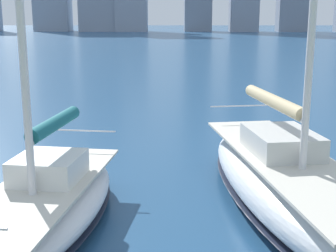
# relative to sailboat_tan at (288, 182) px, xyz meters

# --- Properties ---
(sailboat_tan) EXTENTS (3.81, 9.72, 12.41)m
(sailboat_tan) POSITION_rel_sailboat_tan_xyz_m (0.00, 0.00, 0.00)
(sailboat_tan) COLOR silver
(sailboat_tan) RESTS_ON ground
(sailboat_teal) EXTENTS (3.20, 7.01, 12.25)m
(sailboat_teal) POSITION_rel_sailboat_tan_xyz_m (5.55, 1.03, -0.09)
(sailboat_teal) COLOR white
(sailboat_teal) RESTS_ON ground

